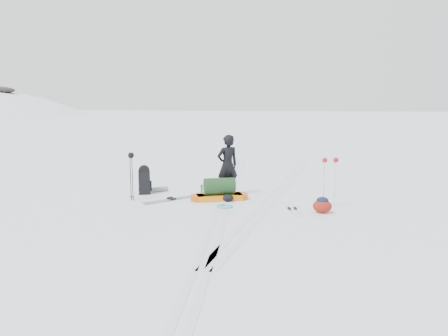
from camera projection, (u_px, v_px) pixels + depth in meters
The scene contains 13 objects.
ground at pixel (226, 203), 12.07m from camera, with size 200.00×200.00×0.00m, color white.
ski_tracks at pixel (251, 196), 12.82m from camera, with size 3.38×17.97×0.01m.
skier at pixel (228, 165), 12.80m from camera, with size 0.66×0.43×1.81m, color black.
pulk_sled at pixel (219, 192), 12.35m from camera, with size 1.71×1.01×0.63m.
expedition_rucksack at pixel (146, 181), 13.13m from camera, with size 0.79×0.81×0.88m.
ski_poles_black at pixel (131, 161), 12.17m from camera, with size 0.19×0.17×1.37m.
ski_poles_silver at pixel (330, 166), 11.30m from camera, with size 0.42×0.20×1.34m.
touring_skis_grey at pixel (172, 199), 12.40m from camera, with size 1.40×1.45×0.06m.
touring_skis_white at pixel (292, 209), 11.28m from camera, with size 0.60×1.60×0.06m.
rope_coil at pixel (225, 206), 11.54m from camera, with size 0.47×0.47×0.05m.
small_daypack at pixel (322, 205), 10.95m from camera, with size 0.56×0.49×0.41m.
thermos_pair at pixel (204, 189), 13.32m from camera, with size 0.19×0.22×0.26m.
stuff_sack at pixel (228, 198), 12.17m from camera, with size 0.38×0.32×0.21m.
Camera 1 is at (1.83, -11.63, 2.81)m, focal length 35.00 mm.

